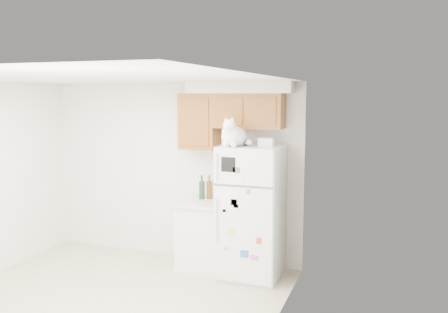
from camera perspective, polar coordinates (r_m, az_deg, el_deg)
The scene contains 9 objects.
ground_plane at distance 5.56m, azimuth -15.56°, elevation -17.70°, with size 3.80×4.00×0.01m, color #C5B698.
room_shell at distance 5.21m, azimuth -13.55°, elevation -0.01°, with size 3.84×4.04×2.52m.
refrigerator at distance 6.10m, azimuth 3.29°, elevation -6.61°, with size 0.76×0.78×1.70m.
base_counter at distance 6.49m, azimuth -2.47°, elevation -9.29°, with size 0.64×0.64×0.92m.
cat at distance 5.80m, azimuth 1.09°, elevation 2.60°, with size 0.36×0.53×0.38m.
storage_box_back at distance 5.92m, azimuth 4.92°, elevation 1.79°, with size 0.18×0.13×0.10m, color white.
storage_box_front at distance 5.87m, azimuth 5.28°, elevation 1.68°, with size 0.15×0.11×0.09m, color white.
bottle_green at distance 6.46m, azimuth -2.69°, elevation -3.68°, with size 0.08×0.08×0.33m, color #19381E, non-canonical shape.
bottle_amber at distance 6.47m, azimuth -1.78°, elevation -3.67°, with size 0.08×0.08×0.33m, color #593814, non-canonical shape.
Camera 1 is at (2.97, -4.07, 2.33)m, focal length 38.00 mm.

